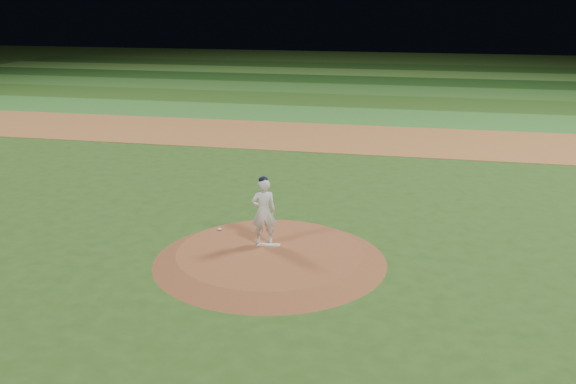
{
  "coord_description": "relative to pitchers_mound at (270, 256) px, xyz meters",
  "views": [
    {
      "loc": [
        3.4,
        -13.61,
        5.99
      ],
      "look_at": [
        0.0,
        2.0,
        1.1
      ],
      "focal_mm": 40.0,
      "sensor_mm": 36.0,
      "label": 1
    }
  ],
  "objects": [
    {
      "name": "pitchers_mound",
      "position": [
        0.0,
        0.0,
        0.0
      ],
      "size": [
        5.5,
        5.5,
        0.25
      ],
      "primitive_type": "cone",
      "color": "brown",
      "rests_on": "ground"
    },
    {
      "name": "pitcher_on_mound",
      "position": [
        -0.26,
        0.43,
        0.95
      ],
      "size": [
        0.7,
        0.6,
        1.69
      ],
      "color": "white",
      "rests_on": "pitchers_mound"
    },
    {
      "name": "pitching_rubber",
      "position": [
        -0.11,
        0.34,
        0.14
      ],
      "size": [
        0.56,
        0.2,
        0.03
      ],
      "primitive_type": "cube",
      "rotation": [
        0.0,
        0.0,
        0.11
      ],
      "color": "white",
      "rests_on": "pitchers_mound"
    },
    {
      "name": "rosin_bag",
      "position": [
        -1.59,
        1.07,
        0.15
      ],
      "size": [
        0.11,
        0.11,
        0.06
      ],
      "primitive_type": "ellipsoid",
      "color": "silver",
      "rests_on": "pitchers_mound"
    },
    {
      "name": "outfield_stripe_3",
      "position": [
        0.0,
        34.5,
        -0.12
      ],
      "size": [
        70.0,
        5.0,
        0.02
      ],
      "primitive_type": "cube",
      "color": "#194215",
      "rests_on": "ground"
    },
    {
      "name": "outfield_stripe_2",
      "position": [
        0.0,
        29.5,
        -0.12
      ],
      "size": [
        70.0,
        5.0,
        0.02
      ],
      "primitive_type": "cube",
      "color": "#306324",
      "rests_on": "ground"
    },
    {
      "name": "infield_dirt_band",
      "position": [
        0.0,
        14.0,
        -0.12
      ],
      "size": [
        70.0,
        6.0,
        0.02
      ],
      "primitive_type": "cube",
      "color": "#A26332",
      "rests_on": "ground"
    },
    {
      "name": "outfield_stripe_5",
      "position": [
        0.0,
        44.5,
        -0.12
      ],
      "size": [
        70.0,
        5.0,
        0.02
      ],
      "primitive_type": "cube",
      "color": "#1C4315",
      "rests_on": "ground"
    },
    {
      "name": "ground",
      "position": [
        0.0,
        0.0,
        -0.12
      ],
      "size": [
        120.0,
        120.0,
        0.0
      ],
      "primitive_type": "plane",
      "color": "#2B501A",
      "rests_on": "ground"
    },
    {
      "name": "outfield_stripe_0",
      "position": [
        0.0,
        19.5,
        -0.12
      ],
      "size": [
        70.0,
        5.0,
        0.02
      ],
      "primitive_type": "cube",
      "color": "#31742A",
      "rests_on": "ground"
    },
    {
      "name": "outfield_stripe_1",
      "position": [
        0.0,
        24.5,
        -0.12
      ],
      "size": [
        70.0,
        5.0,
        0.02
      ],
      "primitive_type": "cube",
      "color": "#274E19",
      "rests_on": "ground"
    },
    {
      "name": "outfield_stripe_4",
      "position": [
        0.0,
        39.5,
        -0.12
      ],
      "size": [
        70.0,
        5.0,
        0.02
      ],
      "primitive_type": "cube",
      "color": "#42792C",
      "rests_on": "ground"
    }
  ]
}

